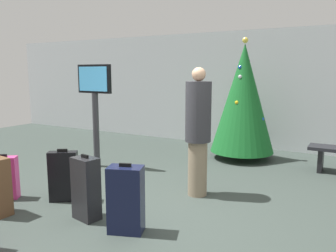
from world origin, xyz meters
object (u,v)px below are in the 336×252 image
holiday_tree (243,98)px  traveller_0 (198,129)px  flight_info_kiosk (95,98)px  suitcase_0 (4,178)px  suitcase_5 (86,188)px  suitcase_7 (64,176)px  suitcase_2 (126,200)px

holiday_tree → traveller_0: size_ratio=1.34×
flight_info_kiosk → suitcase_0: size_ratio=2.98×
flight_info_kiosk → suitcase_0: (-0.02, -1.98, -1.03)m
holiday_tree → traveller_0: bearing=-87.9°
suitcase_5 → flight_info_kiosk: bearing=128.3°
flight_info_kiosk → suitcase_7: size_ratio=2.60×
flight_info_kiosk → suitcase_0: 2.23m
suitcase_2 → flight_info_kiosk: bearing=137.8°
flight_info_kiosk → suitcase_7: flight_info_kiosk is taller
flight_info_kiosk → traveller_0: bearing=-11.0°
traveller_0 → suitcase_0: 2.91m
suitcase_5 → suitcase_7: size_ratio=1.09×
suitcase_0 → suitcase_5: 1.53m
traveller_0 → suitcase_2: bearing=-98.1°
holiday_tree → suitcase_0: holiday_tree is taller
suitcase_7 → traveller_0: bearing=36.4°
suitcase_2 → suitcase_5: bearing=176.4°
flight_info_kiosk → suitcase_2: bearing=-42.2°
suitcase_7 → suitcase_2: bearing=-14.1°
flight_info_kiosk → suitcase_7: bearing=-63.5°
holiday_tree → suitcase_5: size_ratio=3.06×
suitcase_0 → suitcase_2: (2.17, 0.03, 0.08)m
traveller_0 → suitcase_2: size_ratio=2.33×
holiday_tree → suitcase_5: (-0.76, -3.91, -0.89)m
holiday_tree → suitcase_2: (-0.12, -3.95, -0.90)m
suitcase_5 → suitcase_7: bearing=157.1°
holiday_tree → flight_info_kiosk: holiday_tree is taller
suitcase_2 → suitcase_5: suitcase_5 is taller
traveller_0 → suitcase_0: traveller_0 is taller
suitcase_0 → suitcase_5: bearing=2.6°
suitcase_2 → traveller_0: bearing=81.9°
holiday_tree → suitcase_7: 4.00m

